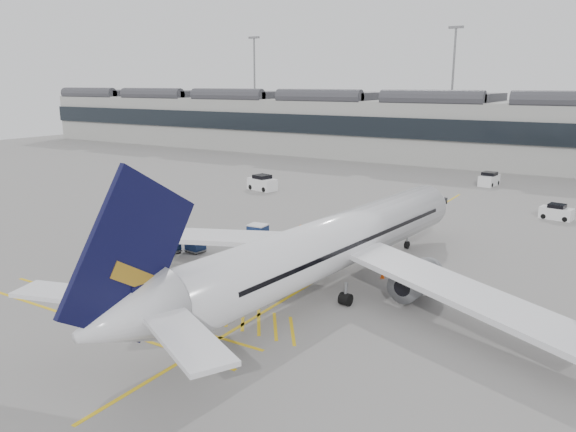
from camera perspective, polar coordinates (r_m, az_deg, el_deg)
The scene contains 18 objects.
ground at distance 46.19m, azimuth -8.87°, elevation -4.73°, with size 220.00×220.00×0.00m, color gray.
terminal at distance 109.23m, azimuth 16.60°, elevation 8.57°, with size 200.00×20.45×12.40m.
light_masts at distance 122.96m, azimuth 17.91°, elevation 12.86°, with size 113.00×0.60×25.45m.
apron_markings at distance 49.16m, azimuth 7.81°, elevation -3.56°, with size 0.25×60.00×0.01m, color gold.
airliner_main at distance 39.26m, azimuth 4.21°, elevation -3.01°, with size 37.03×40.63×10.81m.
belt_loader at distance 51.53m, azimuth 5.98°, elevation -2.06°, with size 4.95×2.72×1.96m.
baggage_cart_a at distance 45.68m, azimuth 1.57°, elevation -3.64°, with size 1.63×1.39×1.61m.
baggage_cart_b at distance 50.73m, azimuth -3.08°, elevation -1.79°, with size 1.82×1.54×1.82m.
baggage_cart_c at distance 48.96m, azimuth -9.40°, elevation -2.63°, with size 1.72×1.48×1.64m.
baggage_cart_d at distance 49.18m, azimuth -12.08°, elevation -2.47°, with size 2.14×1.88×1.96m.
ramp_agent_a at distance 50.47m, azimuth 1.33°, elevation -1.92°, with size 0.67×0.44×1.83m, color orange.
ramp_agent_b at distance 48.73m, azimuth -0.21°, elevation -2.63°, with size 0.77×0.60×1.58m, color #E8440C.
pushback_tug at distance 49.41m, azimuth -13.42°, elevation -3.00°, with size 2.76×2.12×1.37m.
safety_cone_nose at distance 62.29m, azimuth 10.14°, elevation 0.21°, with size 0.39×0.39×0.54m, color #F24C0A.
safety_cone_engine at distance 42.68m, azimuth 9.57°, elevation -5.95°, with size 0.34×0.34×0.48m, color #F24C0A.
service_van_left at distance 76.54m, azimuth -2.64°, elevation 3.35°, with size 4.42×2.92×2.09m.
service_van_mid at distance 84.75m, azimuth 19.75°, elevation 3.51°, with size 2.33×3.98×1.94m.
service_van_right at distance 66.50m, azimuth 25.61°, elevation 0.34°, with size 3.43×2.08×1.65m.
Camera 1 is at (28.91, -33.10, 14.21)m, focal length 35.00 mm.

